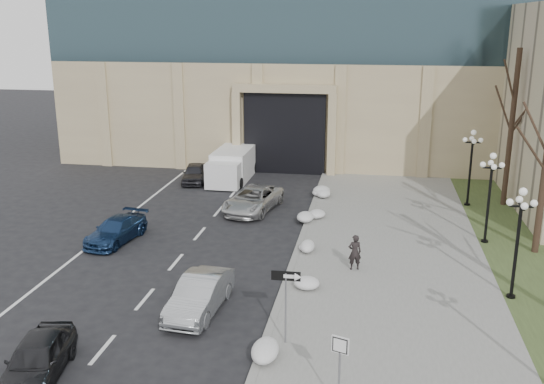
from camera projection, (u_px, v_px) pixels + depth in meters
The scene contains 20 objects.
sidewalk at pixel (391, 275), 26.99m from camera, with size 9.00×40.00×0.12m, color gray.
curb at pixel (291, 269), 27.71m from camera, with size 0.30×40.00×0.14m, color gray.
car_a at pixel (37, 359), 19.18m from camera, with size 1.63×4.05×1.38m, color black.
car_b at pixel (200, 295), 23.58m from camera, with size 1.52×4.37×1.44m, color #9B9FA2.
car_c at pixel (116, 230), 31.11m from camera, with size 1.73×4.25×1.23m, color navy.
car_d at pixel (253, 199), 36.09m from camera, with size 2.39×5.18×1.44m, color #B7B7B7.
car_e at pixel (195, 173), 42.55m from camera, with size 1.54×3.83×1.30m, color #2D2C31.
pedestrian at pixel (355, 252), 27.29m from camera, with size 0.60×0.40×1.65m, color black.
box_truck at pixel (233, 165), 43.19m from camera, with size 2.47×6.78×2.14m.
one_way_sign at pixel (291, 285), 20.63m from camera, with size 1.05×0.28×2.83m.
keep_sign at pixel (340, 357), 17.23m from camera, with size 0.51×0.21×2.44m.
snow_clump_c at pixel (273, 350), 20.46m from camera, with size 1.10×1.60×0.36m, color silver.
snow_clump_d at pixel (301, 283), 25.68m from camera, with size 1.10×1.60×0.36m, color silver.
snow_clump_e at pixel (310, 251), 29.19m from camera, with size 1.10×1.60×0.36m, color silver.
snow_clump_f at pixel (313, 217), 34.23m from camera, with size 1.10×1.60×0.36m, color silver.
snow_clump_g at pixel (318, 194), 38.60m from camera, with size 1.10×1.60×0.36m, color silver.
lamppost_b at pixel (519, 229), 23.97m from camera, with size 1.18×1.18×4.76m.
lamppost_c at pixel (490, 186), 30.13m from camera, with size 1.18×1.18×4.76m.
lamppost_d at pixel (471, 158), 36.29m from camera, with size 1.18×1.18×4.76m.
tree_far at pixel (514, 106), 35.56m from camera, with size 3.20×3.20×9.50m.
Camera 1 is at (2.45, -11.47, 11.05)m, focal length 40.00 mm.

